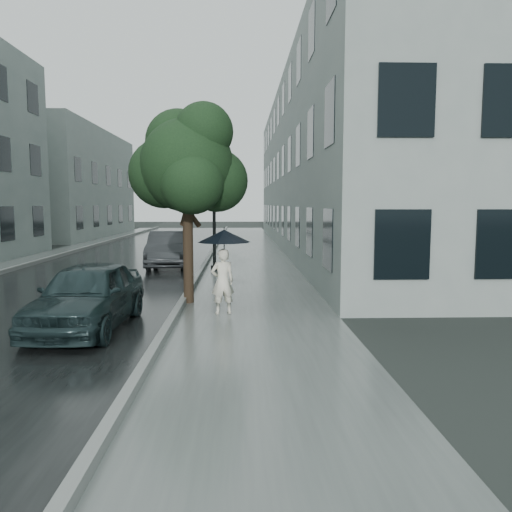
{
  "coord_description": "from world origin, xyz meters",
  "views": [
    {
      "loc": [
        -0.15,
        -9.02,
        2.47
      ],
      "look_at": [
        0.19,
        2.08,
        1.3
      ],
      "focal_mm": 35.0,
      "sensor_mm": 36.0,
      "label": 1
    }
  ],
  "objects_px": {
    "pedestrian": "(223,281)",
    "car_near": "(88,295)",
    "street_tree": "(187,164)",
    "car_far": "(168,249)",
    "lamp_post": "(210,184)"
  },
  "relations": [
    {
      "from": "pedestrian",
      "to": "car_near",
      "type": "height_order",
      "value": "pedestrian"
    },
    {
      "from": "car_near",
      "to": "street_tree",
      "type": "bearing_deg",
      "value": 59.14
    },
    {
      "from": "street_tree",
      "to": "car_far",
      "type": "bearing_deg",
      "value": 102.12
    },
    {
      "from": "pedestrian",
      "to": "street_tree",
      "type": "xyz_separation_m",
      "value": [
        -0.9,
        1.4,
        2.68
      ]
    },
    {
      "from": "street_tree",
      "to": "lamp_post",
      "type": "bearing_deg",
      "value": 88.14
    },
    {
      "from": "street_tree",
      "to": "car_far",
      "type": "relative_size",
      "value": 1.17
    },
    {
      "from": "pedestrian",
      "to": "lamp_post",
      "type": "xyz_separation_m",
      "value": [
        -0.7,
        7.33,
        2.44
      ]
    },
    {
      "from": "lamp_post",
      "to": "pedestrian",
      "type": "bearing_deg",
      "value": -72.67
    },
    {
      "from": "car_far",
      "to": "pedestrian",
      "type": "bearing_deg",
      "value": -77.77
    },
    {
      "from": "street_tree",
      "to": "pedestrian",
      "type": "bearing_deg",
      "value": -57.45
    },
    {
      "from": "lamp_post",
      "to": "car_near",
      "type": "distance_m",
      "value": 9.13
    },
    {
      "from": "pedestrian",
      "to": "street_tree",
      "type": "height_order",
      "value": "street_tree"
    },
    {
      "from": "street_tree",
      "to": "lamp_post",
      "type": "xyz_separation_m",
      "value": [
        0.19,
        5.92,
        -0.24
      ]
    },
    {
      "from": "car_near",
      "to": "car_far",
      "type": "height_order",
      "value": "car_far"
    },
    {
      "from": "pedestrian",
      "to": "lamp_post",
      "type": "relative_size",
      "value": 0.26
    }
  ]
}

